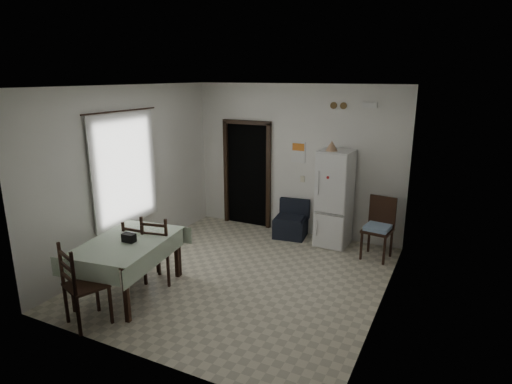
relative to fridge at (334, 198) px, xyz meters
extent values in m
plane|color=#BEB69B|center=(-0.89, -1.93, -0.88)|extent=(4.50, 4.50, 0.00)
cube|color=black|center=(-1.94, 0.53, 0.17)|extent=(0.90, 0.45, 2.10)
cube|color=black|center=(-2.43, 0.29, 0.17)|extent=(0.08, 0.10, 2.18)
cube|color=black|center=(-1.45, 0.29, 0.17)|extent=(0.08, 0.10, 2.18)
cube|color=black|center=(-1.94, 0.29, 1.26)|extent=(1.06, 0.10, 0.08)
cube|color=silver|center=(-3.04, -2.13, 0.67)|extent=(0.10, 1.20, 1.60)
cube|color=beige|center=(-2.93, -2.13, 0.67)|extent=(0.02, 1.45, 1.85)
cylinder|color=black|center=(-2.92, -2.13, 1.62)|extent=(0.02, 1.60, 0.02)
cube|color=white|center=(-0.84, 0.31, 0.74)|extent=(0.28, 0.02, 0.40)
cube|color=orange|center=(-0.84, 0.30, 0.84)|extent=(0.24, 0.01, 0.14)
cube|color=beige|center=(-0.74, 0.31, 0.22)|extent=(0.08, 0.02, 0.12)
cylinder|color=brown|center=(-0.19, 0.30, 1.64)|extent=(0.12, 0.03, 0.12)
cylinder|color=brown|center=(-0.01, 0.30, 1.64)|extent=(0.12, 0.03, 0.12)
cube|color=white|center=(0.46, 0.28, 1.67)|extent=(0.25, 0.07, 0.09)
cone|color=#A77F5D|center=(-0.07, -0.09, 0.97)|extent=(0.22, 0.22, 0.18)
cube|color=black|center=(-2.03, -3.11, -0.02)|extent=(0.19, 0.11, 0.12)
camera|label=1|loc=(2.01, -7.31, 2.17)|focal=30.00mm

